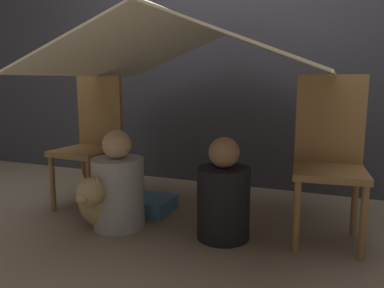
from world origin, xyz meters
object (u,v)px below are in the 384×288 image
person_second (223,197)px  person_front (118,188)px  chair_left (92,138)px  chair_right (329,154)px  dog (103,203)px

person_second → person_front: bearing=-172.8°
person_second → chair_left: bearing=168.5°
chair_right → person_front: 1.25m
chair_right → person_second: (-0.54, -0.21, -0.25)m
chair_left → person_second: size_ratio=1.58×
person_front → dog: person_front is taller
chair_right → chair_left: bearing=174.4°
chair_left → dog: chair_left is taller
chair_right → dog: (-1.25, -0.38, -0.32)m
chair_right → dog: size_ratio=2.50×
person_second → dog: size_ratio=1.58×
chair_left → chair_right: size_ratio=1.00×
chair_right → dog: chair_right is taller
person_front → chair_left: bearing=143.4°
person_front → person_second: 0.65m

